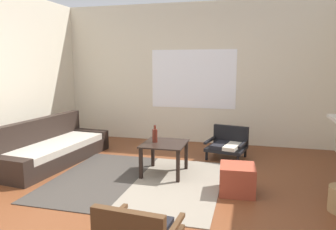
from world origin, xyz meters
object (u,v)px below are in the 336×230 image
at_px(glass_bottle, 155,135).
at_px(couch, 51,149).
at_px(coffee_table, 165,149).
at_px(armchair_by_window, 228,143).
at_px(ottoman_orange, 237,179).

bearing_deg(glass_bottle, couch, 177.63).
bearing_deg(coffee_table, armchair_by_window, 52.30).
height_order(couch, armchair_by_window, couch).
bearing_deg(coffee_table, couch, 177.44).
bearing_deg(couch, ottoman_orange, -9.83).
bearing_deg(ottoman_orange, armchair_by_window, 98.50).
xyz_separation_m(coffee_table, glass_bottle, (-0.14, 0.01, 0.18)).
relative_size(couch, armchair_by_window, 3.00).
distance_m(couch, armchair_by_window, 2.86).
height_order(coffee_table, armchair_by_window, armchair_by_window).
xyz_separation_m(coffee_table, ottoman_orange, (1.02, -0.42, -0.20)).
height_order(ottoman_orange, glass_bottle, glass_bottle).
bearing_deg(armchair_by_window, coffee_table, -127.70).
height_order(couch, ottoman_orange, couch).
bearing_deg(ottoman_orange, coffee_table, 157.67).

